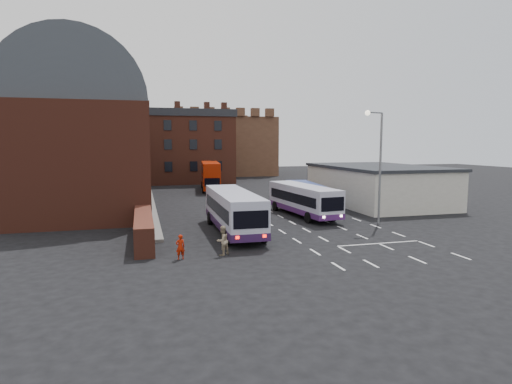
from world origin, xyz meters
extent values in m
plane|color=black|center=(0.00, 0.00, 0.00)|extent=(180.00, 180.00, 0.00)
cube|color=#602B1E|center=(-15.50, 21.00, 5.00)|extent=(12.00, 28.00, 10.00)
cylinder|color=#1E2328|center=(-15.50, 21.00, 10.00)|extent=(12.00, 26.00, 12.00)
cube|color=#602B1E|center=(-10.20, 2.00, 0.90)|extent=(1.20, 10.00, 1.80)
cube|color=beige|center=(15.00, 14.00, 2.00)|extent=(10.00, 16.00, 4.00)
cube|color=#282B30|center=(15.00, 14.00, 4.10)|extent=(10.40, 16.40, 0.30)
cube|color=brown|center=(-6.00, 46.00, 5.50)|extent=(22.00, 10.00, 11.00)
cube|color=brown|center=(6.00, 66.00, 6.00)|extent=(22.00, 22.00, 12.00)
cube|color=silver|center=(-3.63, 3.14, 1.80)|extent=(2.74, 11.34, 2.57)
cube|color=black|center=(-3.63, 3.14, 1.95)|extent=(2.78, 10.15, 0.93)
cylinder|color=black|center=(-4.86, 6.75, 0.51)|extent=(0.30, 1.03, 1.03)
cylinder|color=black|center=(-4.98, -0.85, 0.51)|extent=(0.30, 1.03, 1.03)
cylinder|color=black|center=(-2.29, 6.71, 0.51)|extent=(0.30, 1.03, 1.03)
cylinder|color=black|center=(-2.41, -0.89, 0.51)|extent=(0.30, 1.03, 1.03)
cube|color=silver|center=(4.10, 8.54, 1.66)|extent=(3.38, 10.64, 2.38)
cube|color=black|center=(4.10, 8.54, 1.81)|extent=(3.32, 9.45, 0.86)
cylinder|color=black|center=(5.60, 5.34, 0.48)|extent=(0.36, 0.97, 0.95)
cylinder|color=black|center=(4.92, 12.34, 0.48)|extent=(0.36, 0.97, 0.95)
cylinder|color=black|center=(3.24, 5.11, 0.48)|extent=(0.36, 0.97, 0.95)
cylinder|color=black|center=(2.56, 12.11, 0.48)|extent=(0.36, 0.97, 0.95)
cube|color=navy|center=(5.55, 11.10, 1.57)|extent=(3.34, 10.04, 2.24)
cube|color=black|center=(5.55, 11.10, 1.70)|extent=(3.27, 8.86, 0.81)
cylinder|color=black|center=(6.31, 7.86, 0.45)|extent=(0.35, 0.92, 0.90)
cylinder|color=black|center=(7.06, 14.45, 0.45)|extent=(0.35, 0.92, 0.90)
cylinder|color=black|center=(4.08, 8.12, 0.45)|extent=(0.35, 0.92, 0.90)
cylinder|color=black|center=(4.84, 14.70, 0.45)|extent=(0.35, 0.92, 0.90)
cube|color=#9E1800|center=(-0.73, 32.01, 2.23)|extent=(3.42, 10.21, 3.55)
cube|color=black|center=(-0.73, 32.01, 1.73)|extent=(3.34, 9.03, 0.82)
cylinder|color=black|center=(0.03, 28.71, 0.46)|extent=(0.36, 0.93, 0.91)
cylinder|color=black|center=(0.81, 35.41, 0.46)|extent=(0.36, 0.93, 0.91)
cylinder|color=black|center=(-2.23, 28.97, 0.46)|extent=(0.36, 0.93, 0.91)
cylinder|color=black|center=(-1.45, 35.67, 0.46)|extent=(0.36, 0.93, 0.91)
cylinder|color=slate|center=(8.60, 2.97, 4.56)|extent=(0.18, 0.18, 9.12)
cylinder|color=slate|center=(7.83, 2.76, 9.12)|extent=(1.57, 0.54, 0.11)
sphere|color=#FFF2CC|center=(7.06, 2.55, 9.06)|extent=(0.41, 0.41, 0.41)
imported|color=#9E1805|center=(-8.19, -3.49, 0.73)|extent=(0.58, 0.43, 1.46)
imported|color=tan|center=(-5.66, -3.20, 0.89)|extent=(1.10, 1.05, 1.78)
camera|label=1|loc=(-10.29, -27.98, 6.70)|focal=30.00mm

